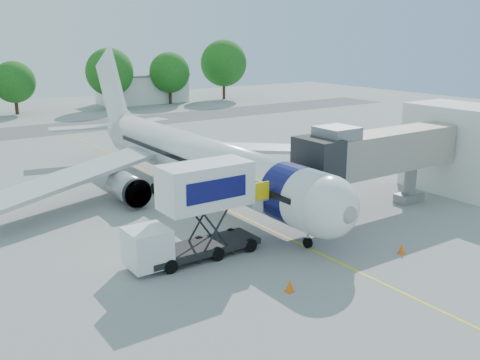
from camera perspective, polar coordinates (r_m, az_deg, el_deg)
ground at (r=39.89m, az=-1.87°, el=-2.93°), size 160.00×160.00×0.00m
guidance_line at (r=39.89m, az=-1.87°, el=-2.92°), size 0.15×70.00×0.01m
taxiway_strip at (r=77.71m, az=-18.93°, el=5.20°), size 120.00×10.00×0.01m
aircraft at (r=42.51m, az=-4.91°, el=2.29°), size 34.17×37.73×11.35m
jet_bridge at (r=38.65m, az=13.86°, el=2.71°), size 13.90×3.20×6.60m
terminal_stub at (r=47.07m, az=22.40°, el=3.14°), size 5.00×8.00×7.00m
catering_hiloader at (r=30.26m, az=-4.73°, el=-3.44°), size 8.50×2.44×5.50m
ground_tug at (r=24.57m, az=15.77°, el=-13.71°), size 3.67×1.91×1.46m
safety_cone_a at (r=32.98m, az=16.88°, el=-7.01°), size 0.41×0.41×0.65m
safety_cone_b at (r=27.27m, az=5.33°, el=-11.16°), size 0.43×0.43×0.69m
outbuilding_right at (r=103.54m, az=-10.33°, el=9.57°), size 16.40×7.40×5.30m
tree_d at (r=93.86m, az=-22.97°, el=9.59°), size 6.65×6.65×8.48m
tree_e at (r=95.83m, az=-13.74°, el=11.12°), size 8.13×8.13×10.36m
tree_f at (r=101.13m, az=-7.53°, el=11.30°), size 7.41×7.41×9.45m
tree_g at (r=107.92m, az=-1.75°, el=12.35°), size 9.08×9.08×11.58m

